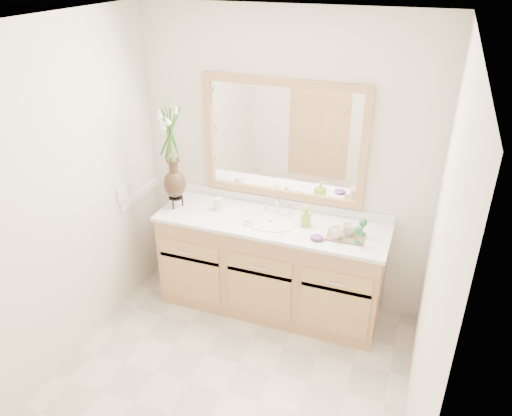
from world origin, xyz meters
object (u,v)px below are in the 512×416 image
at_px(flower_vase, 171,140).
at_px(tray, 346,236).
at_px(tumbler, 218,204).
at_px(soap_bottle, 306,217).

height_order(flower_vase, tray, flower_vase).
distance_m(flower_vase, tray, 1.53).
bearing_deg(flower_vase, tumbler, 11.54).
bearing_deg(tray, soap_bottle, 165.31).
xyz_separation_m(soap_bottle, tray, (0.33, -0.08, -0.07)).
xyz_separation_m(flower_vase, soap_bottle, (1.09, 0.06, -0.51)).
distance_m(tumbler, soap_bottle, 0.74).
distance_m(soap_bottle, tray, 0.35).
height_order(flower_vase, soap_bottle, flower_vase).
height_order(soap_bottle, tray, soap_bottle).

